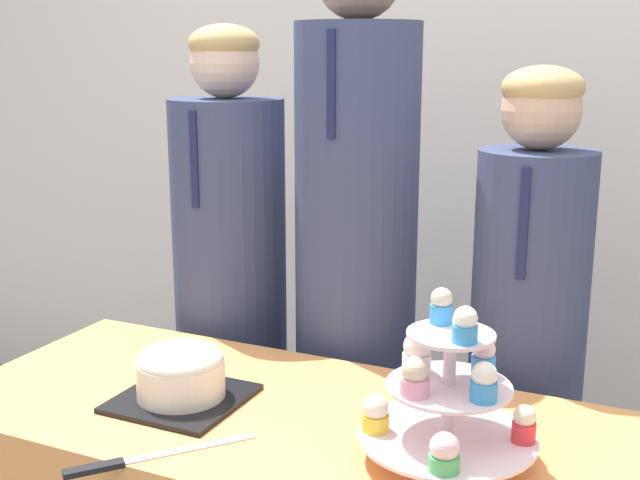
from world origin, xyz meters
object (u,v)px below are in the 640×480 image
object	(u,v)px
student_0	(232,334)
student_2	(523,397)
student_1	(355,310)
cupcake_stand	(447,393)
round_cake	(181,374)
cake_knife	(130,461)

from	to	relation	value
student_0	student_2	bearing A→B (deg)	-0.00
student_0	student_1	distance (m)	0.36
cupcake_stand	student_0	distance (m)	0.89
round_cake	cupcake_stand	xyz separation A→B (m)	(0.51, -0.01, 0.06)
cake_knife	student_1	bearing A→B (deg)	33.63
cake_knife	student_1	distance (m)	0.74
cupcake_stand	student_0	bearing A→B (deg)	144.13
student_0	student_2	distance (m)	0.74
cupcake_stand	student_2	world-z (taller)	student_2
round_cake	cupcake_stand	bearing A→B (deg)	-1.10
round_cake	student_2	world-z (taller)	student_2
student_1	student_2	distance (m)	0.42
round_cake	student_0	size ratio (longest dim) A/B	0.16
round_cake	student_2	bearing A→B (deg)	42.62
cupcake_stand	student_1	xyz separation A→B (m)	(-0.37, 0.51, -0.07)
round_cake	cake_knife	world-z (taller)	round_cake
cake_knife	student_2	distance (m)	0.88
student_0	round_cake	bearing A→B (deg)	-68.82
student_0	cake_knife	bearing A→B (deg)	-70.99
student_0	student_1	size ratio (longest dim) A/B	0.88
cake_knife	cupcake_stand	distance (m)	0.52
round_cake	cake_knife	size ratio (longest dim) A/B	0.90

